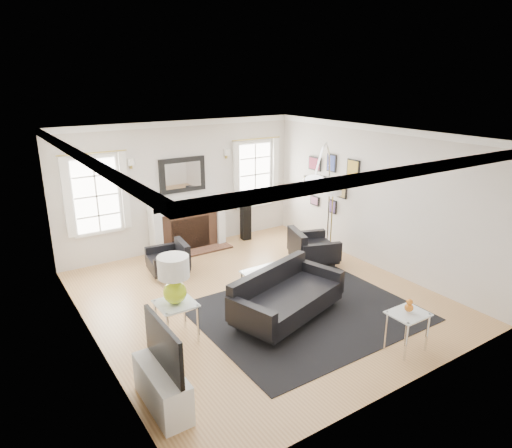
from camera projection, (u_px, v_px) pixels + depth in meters
floor at (258, 297)px, 7.97m from camera, size 6.00×6.00×0.00m
back_wall at (182, 186)px, 9.92m from camera, size 5.50×0.04×2.80m
front_wall at (404, 288)px, 5.15m from camera, size 5.50×0.04×2.80m
left_wall at (87, 255)px, 6.10m from camera, size 0.04×6.00×2.80m
right_wall at (375, 198)px, 8.97m from camera, size 0.04×6.00×2.80m
ceiling at (258, 135)px, 7.10m from camera, size 5.50×6.00×0.02m
crown_molding at (258, 139)px, 7.12m from camera, size 5.50×6.00×0.12m
fireplace at (188, 226)px, 10.02m from camera, size 1.70×0.69×1.11m
mantel_mirror at (183, 175)px, 9.81m from camera, size 1.05×0.07×0.75m
window_left at (96, 195)px, 8.90m from camera, size 1.24×0.15×1.62m
window_right at (255, 174)px, 10.83m from camera, size 1.24×0.15×1.62m
gallery_wall at (329, 179)px, 9.94m from camera, size 0.04×1.73×1.29m
tv_unit at (162, 382)px, 5.24m from camera, size 0.35×1.00×1.09m
area_rug at (306, 312)px, 7.44m from camera, size 3.38×2.82×0.01m
sofa at (284, 297)px, 7.21m from camera, size 2.13×1.42×0.64m
armchair_left at (170, 260)px, 8.79m from camera, size 0.79×0.86×0.53m
armchair_right at (311, 249)px, 9.21m from camera, size 1.06×1.13×0.62m
coffee_table at (275, 276)px, 7.91m from camera, size 0.92×0.92×0.41m
side_table_left at (176, 310)px, 6.54m from camera, size 0.54×0.54×0.59m
nesting_table at (407, 321)px, 6.31m from camera, size 0.52×0.44×0.58m
gourd_lamp at (174, 277)px, 6.38m from camera, size 0.45×0.45×0.71m
orange_vase at (409, 306)px, 6.24m from camera, size 0.12×0.12×0.19m
arc_floor_lamp at (322, 205)px, 8.29m from camera, size 1.88×1.74×2.66m
stick_floor_lamp at (333, 192)px, 9.14m from camera, size 0.34×0.34×1.69m
speaker_tower at (246, 218)px, 10.65m from camera, size 0.23×0.23×1.03m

